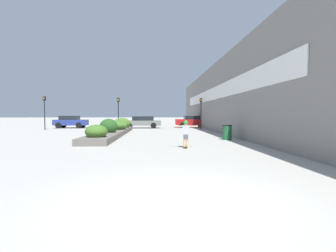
% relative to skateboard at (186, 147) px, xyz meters
% --- Properties ---
extents(ground_plane, '(300.00, 300.00, 0.00)m').
position_rel_skateboard_xyz_m(ground_plane, '(-1.11, -7.96, -0.07)').
color(ground_plane, '#A3A099').
extents(building_wall_right, '(0.67, 48.58, 6.66)m').
position_rel_skateboard_xyz_m(building_wall_right, '(4.51, 11.85, 3.26)').
color(building_wall_right, gray).
rests_on(building_wall_right, ground_plane).
extents(planter_box, '(1.95, 15.04, 1.37)m').
position_rel_skateboard_xyz_m(planter_box, '(-4.98, 9.02, 0.41)').
color(planter_box, '#605B54').
rests_on(planter_box, ground_plane).
extents(skateboard, '(0.31, 0.65, 0.10)m').
position_rel_skateboard_xyz_m(skateboard, '(0.00, 0.00, 0.00)').
color(skateboard, olive).
rests_on(skateboard, ground_plane).
extents(skateboarder, '(1.20, 0.24, 1.29)m').
position_rel_skateboard_xyz_m(skateboarder, '(0.00, 0.00, 0.81)').
color(skateboarder, tan).
rests_on(skateboarder, skateboard).
extents(trash_bin, '(0.62, 0.62, 0.98)m').
position_rel_skateboard_xyz_m(trash_bin, '(3.24, 4.14, 0.42)').
color(trash_bin, '#1E5B33').
rests_on(trash_bin, ground_plane).
extents(car_leftmost, '(4.75, 1.84, 1.47)m').
position_rel_skateboard_xyz_m(car_leftmost, '(-3.21, 19.52, 0.71)').
color(car_leftmost, slate).
rests_on(car_leftmost, ground_plane).
extents(car_center_left, '(3.94, 1.98, 1.53)m').
position_rel_skateboard_xyz_m(car_center_left, '(-12.14, 20.15, 0.75)').
color(car_center_left, navy).
rests_on(car_center_left, ground_plane).
extents(car_center_right, '(4.17, 2.02, 1.53)m').
position_rel_skateboard_xyz_m(car_center_right, '(3.23, 21.17, 0.75)').
color(car_center_right, maroon).
rests_on(car_center_right, ground_plane).
extents(car_rightmost, '(4.75, 2.04, 1.57)m').
position_rel_skateboard_xyz_m(car_rightmost, '(11.99, 20.20, 0.75)').
color(car_rightmost, black).
rests_on(car_rightmost, ground_plane).
extents(traffic_light_left, '(0.28, 0.30, 3.54)m').
position_rel_skateboard_xyz_m(traffic_light_left, '(-5.66, 16.24, 2.34)').
color(traffic_light_left, black).
rests_on(traffic_light_left, ground_plane).
extents(traffic_light_right, '(0.28, 0.30, 3.54)m').
position_rel_skateboard_xyz_m(traffic_light_right, '(3.63, 16.55, 2.34)').
color(traffic_light_right, black).
rests_on(traffic_light_right, ground_plane).
extents(traffic_light_far_left, '(0.28, 0.30, 3.68)m').
position_rel_skateboard_xyz_m(traffic_light_far_left, '(-13.72, 16.32, 2.42)').
color(traffic_light_far_left, black).
rests_on(traffic_light_far_left, ground_plane).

